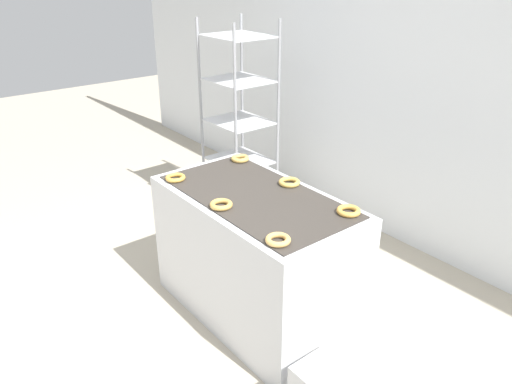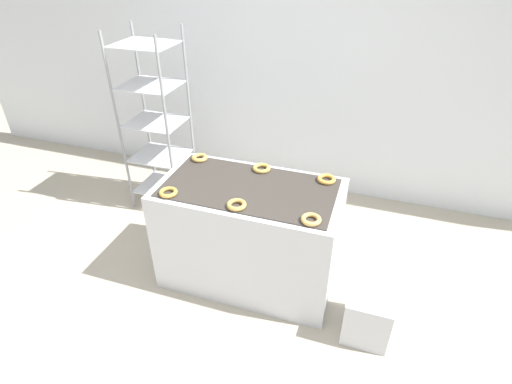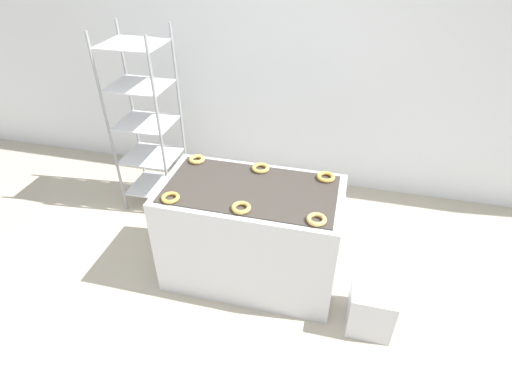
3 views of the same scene
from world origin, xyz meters
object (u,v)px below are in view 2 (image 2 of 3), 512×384
at_px(donut_near_center, 236,205).
at_px(donut_near_right, 311,219).
at_px(donut_far_right, 327,179).
at_px(baking_rack_cart, 156,122).
at_px(donut_near_left, 168,192).
at_px(glaze_bin, 368,311).
at_px(donut_far_left, 200,158).
at_px(fryer_machine, 250,234).
at_px(donut_far_center, 262,168).

relative_size(donut_near_center, donut_near_right, 1.02).
bearing_deg(donut_far_right, baking_rack_cart, 163.12).
relative_size(baking_rack_cart, donut_near_left, 13.42).
bearing_deg(donut_near_left, glaze_bin, 0.38).
distance_m(donut_near_left, donut_far_left, 0.52).
relative_size(donut_near_center, donut_far_left, 1.03).
relative_size(baking_rack_cart, donut_far_left, 13.52).
relative_size(donut_near_left, donut_near_center, 0.97).
distance_m(donut_near_center, donut_far_right, 0.71).
height_order(glaze_bin, donut_near_center, donut_near_center).
relative_size(baking_rack_cart, donut_near_center, 13.07).
bearing_deg(glaze_bin, donut_near_right, -179.40).
bearing_deg(fryer_machine, donut_near_right, -27.20).
bearing_deg(donut_near_left, baking_rack_cart, 124.16).
xyz_separation_m(fryer_machine, baking_rack_cart, (-1.19, 0.77, 0.44)).
distance_m(donut_far_center, donut_far_right, 0.49).
bearing_deg(donut_near_right, donut_far_center, 133.45).
xyz_separation_m(baking_rack_cart, donut_near_right, (1.68, -1.02, -0.00)).
relative_size(donut_far_left, donut_far_center, 0.94).
distance_m(donut_near_right, donut_far_center, 0.70).
distance_m(donut_near_left, donut_far_right, 1.12).
xyz_separation_m(fryer_machine, donut_far_right, (0.50, 0.25, 0.44)).
height_order(donut_near_center, donut_near_right, same).
height_order(fryer_machine, donut_far_right, donut_far_right).
bearing_deg(donut_far_right, fryer_machine, -153.09).
bearing_deg(fryer_machine, donut_far_right, 26.91).
bearing_deg(donut_far_right, donut_far_center, 179.48).
bearing_deg(donut_far_center, baking_rack_cart, 157.03).
xyz_separation_m(glaze_bin, donut_far_right, (-0.44, 0.50, 0.68)).
height_order(donut_near_center, donut_far_right, same).
relative_size(fryer_machine, donut_near_right, 10.20).
bearing_deg(baking_rack_cart, donut_far_left, -36.35).
xyz_separation_m(donut_far_left, donut_far_right, (1.00, -0.01, -0.00)).
height_order(glaze_bin, donut_near_left, donut_near_left).
xyz_separation_m(donut_far_left, donut_far_center, (0.51, -0.00, -0.00)).
height_order(donut_near_left, donut_far_left, donut_far_left).
distance_m(donut_near_left, donut_far_center, 0.72).
xyz_separation_m(donut_near_right, donut_far_left, (-1.00, 0.51, 0.00)).
xyz_separation_m(fryer_machine, donut_far_center, (0.01, 0.26, 0.44)).
distance_m(glaze_bin, donut_near_right, 0.81).
distance_m(baking_rack_cart, donut_far_left, 0.85).
bearing_deg(donut_near_right, baking_rack_cart, 148.80).
height_order(baking_rack_cart, donut_far_right, baking_rack_cart).
bearing_deg(donut_near_left, donut_far_center, 45.67).
bearing_deg(donut_near_center, donut_near_right, -0.26).
xyz_separation_m(baking_rack_cart, donut_far_left, (0.69, -0.51, 0.00)).
distance_m(glaze_bin, donut_near_left, 1.58).
distance_m(glaze_bin, donut_far_left, 1.67).
bearing_deg(glaze_bin, donut_near_center, -179.85).
distance_m(donut_near_right, donut_far_right, 0.51).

